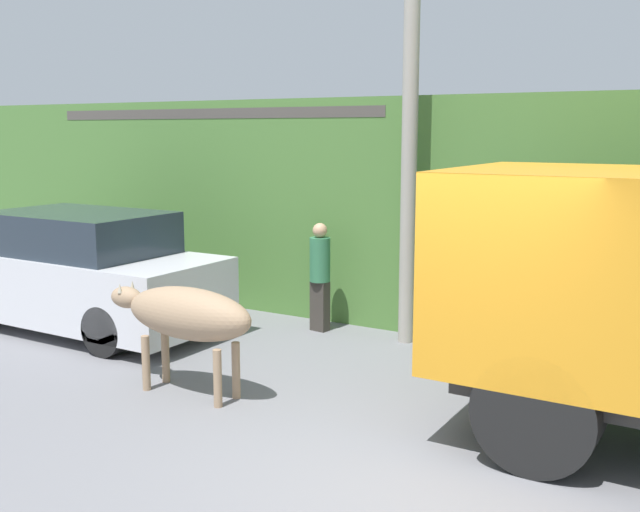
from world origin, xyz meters
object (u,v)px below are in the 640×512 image
at_px(parked_suv, 76,273).
at_px(utility_pole, 410,110).
at_px(brown_cow, 186,315).
at_px(pedestrian_on_hill, 320,272).

xyz_separation_m(parked_suv, utility_pole, (4.37, 1.83, 2.28)).
height_order(brown_cow, utility_pole, utility_pole).
relative_size(brown_cow, parked_suv, 0.43).
bearing_deg(brown_cow, parked_suv, 161.08).
bearing_deg(parked_suv, pedestrian_on_hill, 32.31).
height_order(brown_cow, pedestrian_on_hill, pedestrian_on_hill).
distance_m(parked_suv, utility_pole, 5.26).
bearing_deg(utility_pole, parked_suv, -157.29).
xyz_separation_m(pedestrian_on_hill, utility_pole, (1.30, 0.12, 2.24)).
distance_m(parked_suv, pedestrian_on_hill, 3.52).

